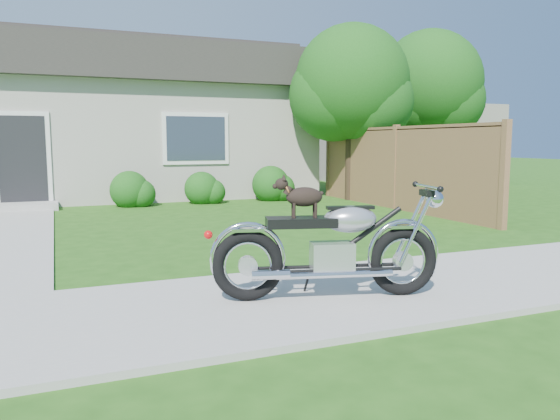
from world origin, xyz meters
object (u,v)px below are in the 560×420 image
Objects in this scene: tree_far at (434,88)px; potted_plant_right at (131,191)px; tree_near at (357,88)px; motorcycle_with_dog at (332,246)px; fence at (395,167)px; house at (84,119)px.

tree_far is 6.86× the size of potted_plant_right.
potted_plant_right is at bearing 171.95° from tree_near.
motorcycle_with_dog reaches higher than potted_plant_right.
fence is 1.33× the size of tree_far.
house is 7.75m from tree_near.
fence is 2.80m from tree_near.
tree_far is at bearing 24.59° from tree_near.
motorcycle_with_dog is at bearing -82.72° from house.
house reaches higher than potted_plant_right.
tree_near is at bearing 85.90° from fence.
tree_near reaches higher than fence.
motorcycle_with_dog is (-4.75, -5.93, -0.39)m from fence.
house is 12.38m from motorcycle_with_dog.
potted_plant_right is at bearing 109.71° from motorcycle_with_dog.
house is 8.96m from fence.
potted_plant_right is 0.33× the size of motorcycle_with_dog.
motorcycle_with_dog is at bearing -85.17° from potted_plant_right.
house is at bearing 103.37° from potted_plant_right.
motorcycle_with_dog is at bearing -128.68° from fence.
tree_near is at bearing 73.23° from motorcycle_with_dog.
potted_plant_right is at bearing -76.63° from house.
tree_far reaches higher than fence.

